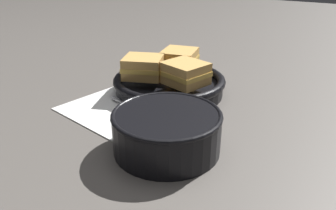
{
  "coord_description": "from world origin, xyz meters",
  "views": [
    {
      "loc": [
        0.29,
        -0.46,
        0.29
      ],
      "look_at": [
        0.0,
        0.01,
        0.04
      ],
      "focal_mm": 35.0,
      "sensor_mm": 36.0,
      "label": 1
    }
  ],
  "objects_px": {
    "soup_bowl": "(167,129)",
    "skillet": "(169,85)",
    "sandwich_far_left": "(143,67)",
    "spoon": "(143,114)",
    "sandwich_near_right": "(179,59)",
    "sandwich_near_left": "(185,73)"
  },
  "relations": [
    {
      "from": "soup_bowl",
      "to": "sandwich_near_right",
      "type": "xyz_separation_m",
      "value": [
        -0.13,
        0.26,
        0.03
      ]
    },
    {
      "from": "soup_bowl",
      "to": "sandwich_near_right",
      "type": "distance_m",
      "value": 0.29
    },
    {
      "from": "sandwich_far_left",
      "to": "skillet",
      "type": "bearing_deg",
      "value": 36.6
    },
    {
      "from": "spoon",
      "to": "sandwich_far_left",
      "type": "height_order",
      "value": "sandwich_far_left"
    },
    {
      "from": "soup_bowl",
      "to": "skillet",
      "type": "bearing_deg",
      "value": 120.37
    },
    {
      "from": "spoon",
      "to": "skillet",
      "type": "distance_m",
      "value": 0.13
    },
    {
      "from": "soup_bowl",
      "to": "sandwich_near_left",
      "type": "bearing_deg",
      "value": 110.35
    },
    {
      "from": "sandwich_near_left",
      "to": "sandwich_near_right",
      "type": "relative_size",
      "value": 1.03
    },
    {
      "from": "spoon",
      "to": "sandwich_near_right",
      "type": "height_order",
      "value": "sandwich_near_right"
    },
    {
      "from": "spoon",
      "to": "sandwich_far_left",
      "type": "relative_size",
      "value": 1.41
    },
    {
      "from": "spoon",
      "to": "sandwich_near_right",
      "type": "relative_size",
      "value": 1.52
    },
    {
      "from": "skillet",
      "to": "spoon",
      "type": "bearing_deg",
      "value": -81.62
    },
    {
      "from": "sandwich_near_right",
      "to": "spoon",
      "type": "bearing_deg",
      "value": -82.15
    },
    {
      "from": "sandwich_near_right",
      "to": "soup_bowl",
      "type": "bearing_deg",
      "value": -64.18
    },
    {
      "from": "sandwich_near_left",
      "to": "sandwich_near_right",
      "type": "xyz_separation_m",
      "value": [
        -0.06,
        0.08,
        0.0
      ]
    },
    {
      "from": "skillet",
      "to": "sandwich_near_left",
      "type": "relative_size",
      "value": 2.46
    },
    {
      "from": "soup_bowl",
      "to": "spoon",
      "type": "height_order",
      "value": "soup_bowl"
    },
    {
      "from": "spoon",
      "to": "sandwich_near_right",
      "type": "xyz_separation_m",
      "value": [
        -0.03,
        0.19,
        0.06
      ]
    },
    {
      "from": "sandwich_near_right",
      "to": "sandwich_far_left",
      "type": "relative_size",
      "value": 0.93
    },
    {
      "from": "soup_bowl",
      "to": "spoon",
      "type": "distance_m",
      "value": 0.13
    },
    {
      "from": "sandwich_near_left",
      "to": "sandwich_far_left",
      "type": "relative_size",
      "value": 0.95
    },
    {
      "from": "sandwich_far_left",
      "to": "sandwich_near_right",
      "type": "bearing_deg",
      "value": 66.6
    }
  ]
}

